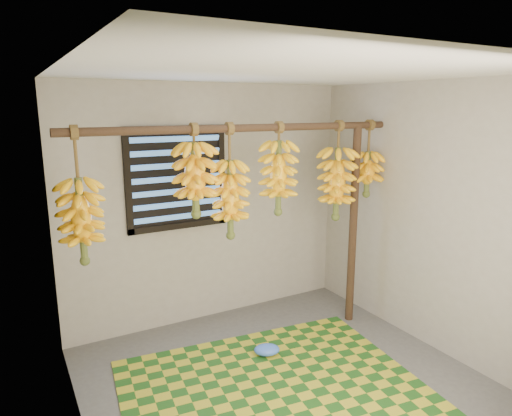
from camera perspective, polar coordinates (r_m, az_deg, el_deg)
floor at (r=3.89m, az=4.26°, el=-21.51°), size 3.00×3.00×0.01m
ceiling at (r=3.23m, az=4.98°, el=16.64°), size 3.00×3.00×0.01m
wall_back at (r=4.65m, az=-5.76°, el=0.42°), size 3.00×0.01×2.40m
wall_left at (r=2.86m, az=-21.64°, el=-8.25°), size 0.01×3.00×2.40m
wall_right at (r=4.37m, az=21.25°, el=-1.19°), size 0.01×3.00×2.40m
window at (r=4.45m, az=-9.84°, el=3.67°), size 1.00×0.04×1.00m
hanging_pole at (r=3.83m, az=-1.12°, el=9.97°), size 3.00×0.06×0.06m
support_post at (r=4.67m, az=12.04°, el=-2.29°), size 0.08×0.08×2.00m
woven_mat at (r=3.84m, az=2.40°, el=-21.86°), size 2.49×2.09×0.01m
plastic_bag at (r=4.25m, az=1.36°, el=-17.29°), size 0.28×0.24×0.09m
banana_bunch_a at (r=3.50m, az=-20.98°, el=-1.54°), size 0.32×0.32×1.00m
banana_bunch_b at (r=3.67m, az=-7.62°, el=3.52°), size 0.33×0.33×0.75m
banana_bunch_c at (r=3.83m, az=-3.26°, el=1.10°), size 0.31×0.31×0.97m
banana_bunch_d at (r=4.03m, az=2.82°, el=3.80°), size 0.33×0.33×0.82m
banana_bunch_e at (r=4.43m, az=10.06°, el=3.01°), size 0.34×0.34×0.94m
banana_bunch_f at (r=4.66m, az=13.73°, el=4.18°), size 0.31×0.31×0.75m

